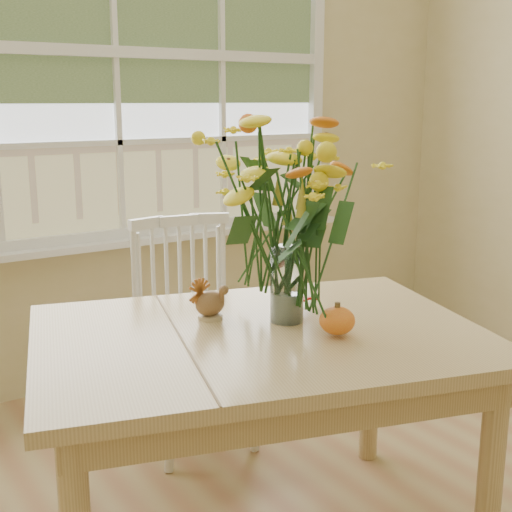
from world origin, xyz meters
TOP-DOWN VIEW (x-y plane):
  - wall_back at (0.00, 2.25)m, footprint 4.00×0.02m
  - window at (0.00, 2.21)m, footprint 2.42×0.12m
  - dining_table at (-0.17, 0.79)m, footprint 1.48×1.23m
  - windsor_chair at (-0.02, 1.51)m, footprint 0.45×0.44m
  - flower_vase at (-0.04, 0.82)m, footprint 0.48×0.48m
  - pumpkin at (-0.00, 0.64)m, footprint 0.10×0.10m
  - turkey_figurine at (-0.23, 0.96)m, footprint 0.10×0.08m
  - dark_gourd at (0.03, 0.91)m, footprint 0.13×0.10m

SIDE VIEW (x-z plane):
  - windsor_chair at x=-0.02m, z-range 0.06..0.93m
  - dining_table at x=-0.17m, z-range 0.25..0.94m
  - dark_gourd at x=0.03m, z-range 0.69..0.76m
  - pumpkin at x=0.00m, z-range 0.69..0.77m
  - turkey_figurine at x=-0.23m, z-range 0.67..0.79m
  - flower_vase at x=-0.04m, z-range 0.74..1.31m
  - wall_back at x=0.00m, z-range 0.00..2.70m
  - window at x=0.00m, z-range 0.66..2.40m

